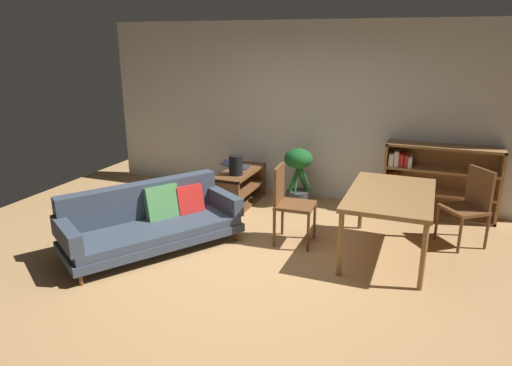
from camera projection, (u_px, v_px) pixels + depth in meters
ground_plane at (240, 266)px, 5.15m from camera, size 8.16×8.16×0.00m
back_wall_panel at (308, 112)px, 7.15m from camera, size 6.80×0.10×2.70m
fabric_couch at (151, 220)px, 5.55m from camera, size 1.83×2.19×0.75m
media_console at (240, 187)px, 7.03m from camera, size 0.44×1.11×0.53m
open_laptop at (237, 166)px, 7.14m from camera, size 0.44×0.31×0.07m
desk_speaker at (236, 165)px, 6.69m from camera, size 0.20×0.20×0.29m
potted_floor_plant at (298, 171)px, 6.91m from camera, size 0.43×0.42×0.88m
dining_table at (390, 198)px, 5.22m from camera, size 0.93×1.48×0.77m
dining_chair_near at (289, 200)px, 5.62m from camera, size 0.48×0.44×0.97m
dining_chair_far at (470, 203)px, 5.58m from camera, size 0.62×0.62×0.95m
bookshelf at (433, 180)px, 6.56m from camera, size 1.53×0.35×1.02m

